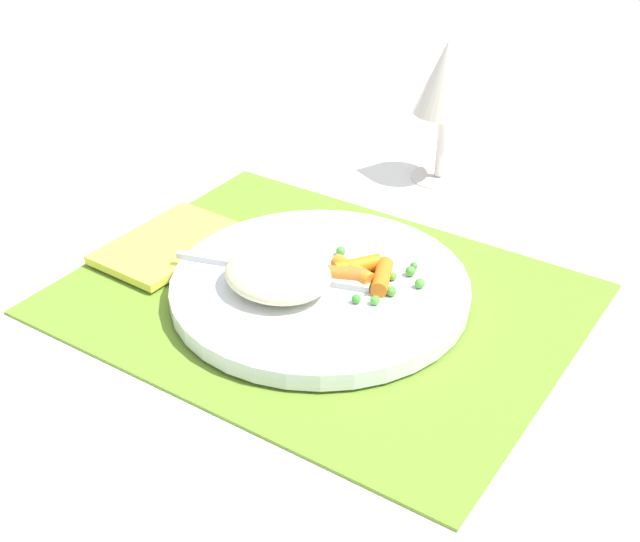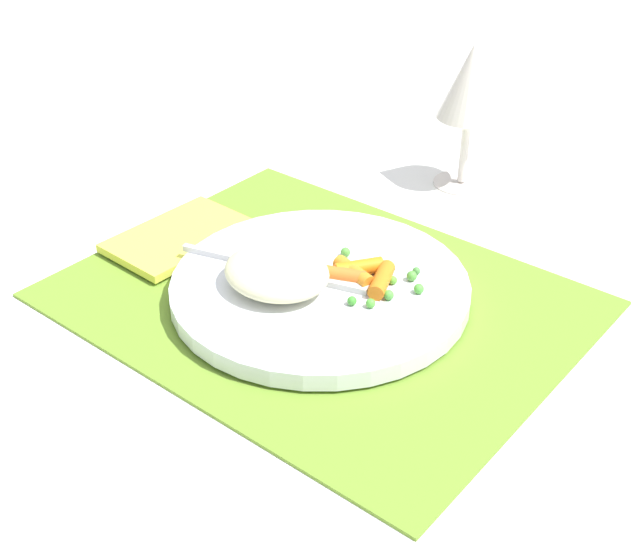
% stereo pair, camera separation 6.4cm
% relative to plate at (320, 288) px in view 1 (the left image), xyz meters
% --- Properties ---
extents(ground_plane, '(2.40, 2.40, 0.00)m').
position_rel_plate_xyz_m(ground_plane, '(0.00, 0.00, -0.01)').
color(ground_plane, white).
extents(placemat, '(0.44, 0.35, 0.01)m').
position_rel_plate_xyz_m(placemat, '(0.00, 0.00, -0.01)').
color(placemat, olive).
rests_on(placemat, ground_plane).
extents(plate, '(0.27, 0.27, 0.02)m').
position_rel_plate_xyz_m(plate, '(0.00, 0.00, 0.00)').
color(plate, white).
rests_on(plate, placemat).
extents(rice_mound, '(0.10, 0.08, 0.03)m').
position_rel_plate_xyz_m(rice_mound, '(-0.02, -0.03, 0.02)').
color(rice_mound, beige).
rests_on(rice_mound, plate).
extents(carrot_portion, '(0.07, 0.06, 0.01)m').
position_rel_plate_xyz_m(carrot_portion, '(0.03, 0.02, 0.02)').
color(carrot_portion, orange).
rests_on(carrot_portion, plate).
extents(pea_scatter, '(0.10, 0.08, 0.01)m').
position_rel_plate_xyz_m(pea_scatter, '(0.04, 0.02, 0.01)').
color(pea_scatter, '#509E3A').
rests_on(pea_scatter, plate).
extents(fork, '(0.18, 0.06, 0.01)m').
position_rel_plate_xyz_m(fork, '(-0.02, -0.01, 0.01)').
color(fork, silver).
rests_on(fork, plate).
extents(wine_glass, '(0.07, 0.07, 0.16)m').
position_rel_plate_xyz_m(wine_glass, '(-0.03, 0.29, 0.10)').
color(wine_glass, silver).
rests_on(wine_glass, ground_plane).
extents(napkin, '(0.09, 0.14, 0.01)m').
position_rel_plate_xyz_m(napkin, '(-0.17, -0.01, -0.00)').
color(napkin, '#EAE54C').
rests_on(napkin, placemat).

